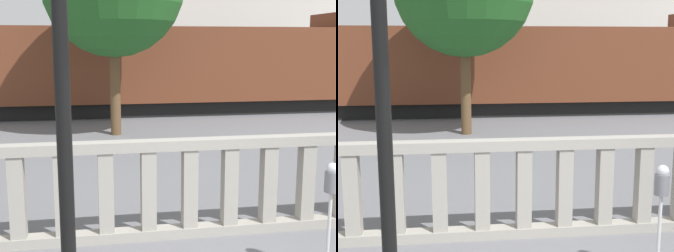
{
  "view_description": "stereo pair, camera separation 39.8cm",
  "coord_description": "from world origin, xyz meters",
  "views": [
    {
      "loc": [
        -1.65,
        -3.43,
        2.66
      ],
      "look_at": [
        -0.41,
        3.64,
        1.39
      ],
      "focal_mm": 50.0,
      "sensor_mm": 36.0,
      "label": 1
    },
    {
      "loc": [
        -1.26,
        -3.48,
        2.66
      ],
      "look_at": [
        -0.41,
        3.64,
        1.39
      ],
      "focal_mm": 50.0,
      "sensor_mm": 36.0,
      "label": 2
    }
  ],
  "objects": [
    {
      "name": "balustrade",
      "position": [
        0.0,
        2.64,
        0.69
      ],
      "size": [
        15.05,
        0.24,
        1.38
      ],
      "color": "#9E998E",
      "rests_on": "ground"
    },
    {
      "name": "train_near",
      "position": [
        -1.45,
        14.47,
        1.72
      ],
      "size": [
        25.19,
        2.94,
        3.86
      ],
      "color": "black",
      "rests_on": "ground"
    },
    {
      "name": "parking_meter",
      "position": [
        1.03,
        1.23,
        1.08
      ],
      "size": [
        0.16,
        0.16,
        1.35
      ],
      "color": "silver",
      "rests_on": "ground"
    }
  ]
}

